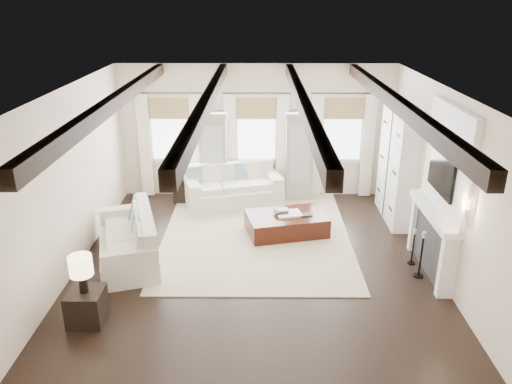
{
  "coord_description": "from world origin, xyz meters",
  "views": [
    {
      "loc": [
        0.08,
        -7.88,
        4.63
      ],
      "look_at": [
        0.01,
        0.95,
        1.15
      ],
      "focal_mm": 35.0,
      "sensor_mm": 36.0,
      "label": 1
    }
  ],
  "objects_px": {
    "sofa_left": "(131,241)",
    "ottoman": "(286,224)",
    "side_table_back": "(182,190)",
    "sofa_back": "(233,188)",
    "side_table_front": "(87,306)"
  },
  "relations": [
    {
      "from": "ottoman",
      "to": "side_table_back",
      "type": "bearing_deg",
      "value": 131.22
    },
    {
      "from": "side_table_front",
      "to": "sofa_left",
      "type": "bearing_deg",
      "value": 83.69
    },
    {
      "from": "ottoman",
      "to": "side_table_back",
      "type": "distance_m",
      "value": 2.96
    },
    {
      "from": "side_table_front",
      "to": "side_table_back",
      "type": "relative_size",
      "value": 0.92
    },
    {
      "from": "sofa_back",
      "to": "side_table_front",
      "type": "relative_size",
      "value": 4.56
    },
    {
      "from": "ottoman",
      "to": "side_table_front",
      "type": "height_order",
      "value": "side_table_front"
    },
    {
      "from": "sofa_back",
      "to": "side_table_back",
      "type": "distance_m",
      "value": 1.24
    },
    {
      "from": "sofa_left",
      "to": "ottoman",
      "type": "relative_size",
      "value": 1.47
    },
    {
      "from": "side_table_back",
      "to": "ottoman",
      "type": "bearing_deg",
      "value": -35.48
    },
    {
      "from": "sofa_left",
      "to": "side_table_front",
      "type": "height_order",
      "value": "sofa_left"
    },
    {
      "from": "sofa_back",
      "to": "sofa_left",
      "type": "height_order",
      "value": "sofa_back"
    },
    {
      "from": "ottoman",
      "to": "sofa_back",
      "type": "bearing_deg",
      "value": 113.55
    },
    {
      "from": "sofa_left",
      "to": "side_table_back",
      "type": "bearing_deg",
      "value": 79.23
    },
    {
      "from": "side_table_front",
      "to": "side_table_back",
      "type": "height_order",
      "value": "side_table_back"
    },
    {
      "from": "sofa_left",
      "to": "side_table_back",
      "type": "distance_m",
      "value": 2.9
    }
  ]
}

